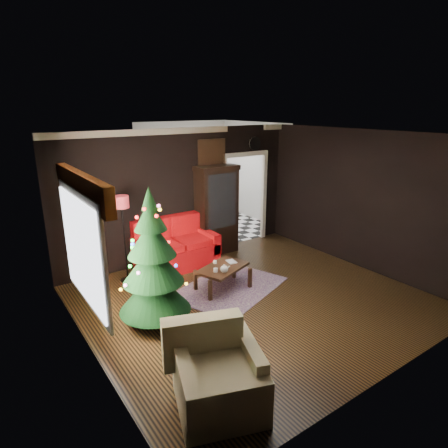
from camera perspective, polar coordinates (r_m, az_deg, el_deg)
floor at (r=6.85m, az=4.38°, el=-11.09°), size 5.50×5.50×0.00m
ceiling at (r=6.05m, az=5.00°, el=12.97°), size 5.50×5.50×0.00m
wall_back at (r=8.32m, az=-6.32°, el=4.32°), size 5.50×0.00×5.50m
wall_front at (r=4.78m, az=24.17°, el=-7.06°), size 5.50×0.00×5.50m
wall_left at (r=5.11m, az=-20.03°, el=-4.98°), size 0.00×5.50×5.50m
wall_right at (r=8.28m, az=19.60°, el=3.35°), size 0.00×5.50×5.50m
doorway at (r=9.31m, az=2.98°, el=3.57°), size 1.10×0.10×2.10m
left_window at (r=5.29m, az=-20.25°, el=-3.70°), size 0.05×1.60×1.40m
valance at (r=5.09m, az=-20.33°, el=5.14°), size 0.12×2.10×0.35m
kitchen_floor at (r=10.77m, az=-1.98°, el=-0.31°), size 3.00×3.00×0.00m
kitchen_window at (r=11.62m, az=-6.01°, el=9.50°), size 0.70×0.06×0.70m
rug at (r=7.23m, az=0.85°, el=-9.38°), size 2.34×2.02×0.01m
loveseat at (r=8.01m, az=-7.07°, el=-2.93°), size 1.70×0.90×1.00m
curio_cabinet at (r=8.61m, az=-1.10°, el=1.78°), size 0.90×0.45×1.90m
floor_lamp at (r=7.43m, az=-14.49°, el=-2.28°), size 0.29×0.29×1.69m
christmas_tree at (r=5.80m, az=-10.52°, el=-5.30°), size 1.43×1.43×2.08m
armchair at (r=4.49m, az=-0.70°, el=-21.01°), size 1.24×1.24×0.99m
coffee_table at (r=7.10m, az=-0.17°, el=-7.93°), size 1.09×0.87×0.43m
teapot at (r=6.74m, az=0.03°, el=-6.66°), size 0.17×0.17×0.15m
cup_a at (r=7.15m, az=-1.33°, el=-5.64°), size 0.08×0.08×0.06m
cup_b at (r=6.80m, az=-1.26°, el=-6.84°), size 0.08×0.08×0.07m
book at (r=7.14m, az=0.54°, el=-4.98°), size 0.16×0.04×0.21m
wall_clock at (r=9.20m, az=4.56°, el=11.79°), size 0.32×0.32×0.06m
painting at (r=8.52m, az=-1.86°, el=10.52°), size 0.62×0.05×0.52m
kitchen_counter at (r=11.64m, az=-5.22°, el=3.26°), size 1.80×0.60×0.90m
kitchen_table at (r=10.27m, az=-2.50°, el=0.98°), size 0.70×0.70×0.75m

